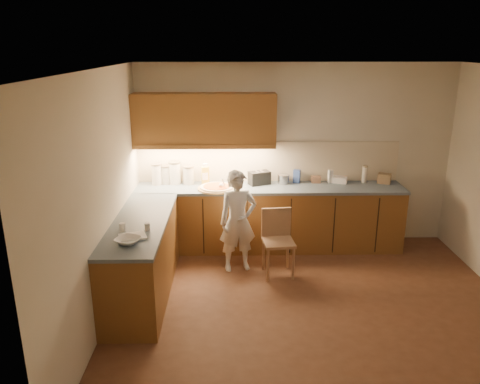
{
  "coord_description": "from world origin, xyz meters",
  "views": [
    {
      "loc": [
        -0.91,
        -4.57,
        2.82
      ],
      "look_at": [
        -0.8,
        1.2,
        1.0
      ],
      "focal_mm": 35.0,
      "sensor_mm": 36.0,
      "label": 1
    }
  ],
  "objects_px": {
    "child": "(238,221)",
    "wooden_chair": "(278,237)",
    "pizza_on_board": "(217,188)",
    "oil_jug": "(205,175)",
    "toaster": "(259,178)"
  },
  "relations": [
    {
      "from": "child",
      "to": "wooden_chair",
      "type": "distance_m",
      "value": 0.54
    },
    {
      "from": "pizza_on_board",
      "to": "wooden_chair",
      "type": "relative_size",
      "value": 0.62
    },
    {
      "from": "pizza_on_board",
      "to": "toaster",
      "type": "height_order",
      "value": "pizza_on_board"
    },
    {
      "from": "pizza_on_board",
      "to": "child",
      "type": "xyz_separation_m",
      "value": [
        0.28,
        -0.57,
        -0.28
      ]
    },
    {
      "from": "child",
      "to": "wooden_chair",
      "type": "xyz_separation_m",
      "value": [
        0.5,
        -0.11,
        -0.18
      ]
    },
    {
      "from": "toaster",
      "to": "child",
      "type": "bearing_deg",
      "value": -133.93
    },
    {
      "from": "child",
      "to": "oil_jug",
      "type": "xyz_separation_m",
      "value": [
        -0.45,
        0.8,
        0.39
      ]
    },
    {
      "from": "wooden_chair",
      "to": "child",
      "type": "bearing_deg",
      "value": 161.51
    },
    {
      "from": "wooden_chair",
      "to": "toaster",
      "type": "height_order",
      "value": "toaster"
    },
    {
      "from": "oil_jug",
      "to": "child",
      "type": "bearing_deg",
      "value": -60.72
    },
    {
      "from": "wooden_chair",
      "to": "oil_jug",
      "type": "bearing_deg",
      "value": 130.1
    },
    {
      "from": "oil_jug",
      "to": "toaster",
      "type": "distance_m",
      "value": 0.77
    },
    {
      "from": "child",
      "to": "wooden_chair",
      "type": "bearing_deg",
      "value": -25.43
    },
    {
      "from": "oil_jug",
      "to": "pizza_on_board",
      "type": "bearing_deg",
      "value": -54.62
    },
    {
      "from": "pizza_on_board",
      "to": "child",
      "type": "relative_size",
      "value": 0.39
    }
  ]
}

